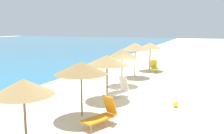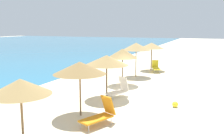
{
  "view_description": "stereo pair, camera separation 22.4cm",
  "coord_description": "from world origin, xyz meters",
  "px_view_note": "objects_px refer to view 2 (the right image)",
  "views": [
    {
      "loc": [
        -14.34,
        -4.01,
        4.0
      ],
      "look_at": [
        -0.04,
        1.49,
        1.57
      ],
      "focal_mm": 40.27,
      "sensor_mm": 36.0,
      "label": 1
    },
    {
      "loc": [
        -14.26,
        -4.22,
        4.0
      ],
      "look_at": [
        -0.04,
        1.49,
        1.57
      ],
      "focal_mm": 40.27,
      "sensor_mm": 36.0,
      "label": 2
    }
  ],
  "objects_px": {
    "lounge_chair_2": "(119,89)",
    "beach_umbrella_4": "(136,47)",
    "beach_umbrella_1": "(80,68)",
    "beach_umbrella_5": "(152,46)",
    "beach_umbrella_3": "(123,53)",
    "beach_ball": "(175,104)",
    "lounge_chair_0": "(156,67)",
    "lounge_chair_1": "(100,114)",
    "beach_umbrella_0": "(20,87)",
    "beach_umbrella_2": "(107,60)"
  },
  "relations": [
    {
      "from": "lounge_chair_0",
      "to": "lounge_chair_2",
      "type": "distance_m",
      "value": 9.04
    },
    {
      "from": "beach_umbrella_1",
      "to": "lounge_chair_0",
      "type": "bearing_deg",
      "value": -3.42
    },
    {
      "from": "beach_ball",
      "to": "beach_umbrella_0",
      "type": "bearing_deg",
      "value": 147.93
    },
    {
      "from": "beach_umbrella_5",
      "to": "lounge_chair_1",
      "type": "distance_m",
      "value": 14.12
    },
    {
      "from": "beach_umbrella_3",
      "to": "lounge_chair_2",
      "type": "distance_m",
      "value": 3.6
    },
    {
      "from": "beach_umbrella_2",
      "to": "beach_umbrella_3",
      "type": "height_order",
      "value": "beach_umbrella_3"
    },
    {
      "from": "beach_umbrella_3",
      "to": "beach_umbrella_4",
      "type": "xyz_separation_m",
      "value": [
        3.19,
        -0.03,
        0.25
      ]
    },
    {
      "from": "beach_umbrella_0",
      "to": "lounge_chair_1",
      "type": "distance_m",
      "value": 3.65
    },
    {
      "from": "lounge_chair_2",
      "to": "beach_umbrella_4",
      "type": "bearing_deg",
      "value": -57.77
    },
    {
      "from": "lounge_chair_0",
      "to": "lounge_chair_1",
      "type": "relative_size",
      "value": 1.01
    },
    {
      "from": "beach_umbrella_5",
      "to": "lounge_chair_1",
      "type": "height_order",
      "value": "beach_umbrella_5"
    },
    {
      "from": "lounge_chair_0",
      "to": "beach_umbrella_5",
      "type": "bearing_deg",
      "value": -68.02
    },
    {
      "from": "beach_umbrella_4",
      "to": "beach_umbrella_5",
      "type": "bearing_deg",
      "value": -7.38
    },
    {
      "from": "beach_umbrella_4",
      "to": "lounge_chair_1",
      "type": "xyz_separation_m",
      "value": [
        -10.45,
        -1.58,
        -2.01
      ]
    },
    {
      "from": "beach_umbrella_0",
      "to": "beach_ball",
      "type": "relative_size",
      "value": 7.96
    },
    {
      "from": "beach_umbrella_5",
      "to": "lounge_chair_2",
      "type": "distance_m",
      "value": 9.89
    },
    {
      "from": "beach_umbrella_4",
      "to": "lounge_chair_0",
      "type": "bearing_deg",
      "value": -20.17
    },
    {
      "from": "lounge_chair_2",
      "to": "beach_ball",
      "type": "xyz_separation_m",
      "value": [
        -0.76,
        -3.29,
        -0.29
      ]
    },
    {
      "from": "beach_umbrella_0",
      "to": "beach_umbrella_5",
      "type": "relative_size",
      "value": 0.93
    },
    {
      "from": "beach_umbrella_1",
      "to": "beach_umbrella_2",
      "type": "bearing_deg",
      "value": 0.26
    },
    {
      "from": "beach_umbrella_5",
      "to": "beach_ball",
      "type": "distance_m",
      "value": 11.3
    },
    {
      "from": "beach_umbrella_4",
      "to": "lounge_chair_2",
      "type": "relative_size",
      "value": 1.87
    },
    {
      "from": "beach_umbrella_1",
      "to": "beach_umbrella_5",
      "type": "relative_size",
      "value": 0.97
    },
    {
      "from": "beach_umbrella_2",
      "to": "lounge_chair_1",
      "type": "height_order",
      "value": "beach_umbrella_2"
    },
    {
      "from": "beach_umbrella_0",
      "to": "beach_umbrella_2",
      "type": "height_order",
      "value": "beach_umbrella_2"
    },
    {
      "from": "lounge_chair_1",
      "to": "lounge_chair_2",
      "type": "distance_m",
      "value": 4.31
    },
    {
      "from": "lounge_chair_1",
      "to": "beach_ball",
      "type": "relative_size",
      "value": 5.58
    },
    {
      "from": "beach_umbrella_0",
      "to": "lounge_chair_2",
      "type": "distance_m",
      "value": 7.38
    },
    {
      "from": "beach_umbrella_2",
      "to": "lounge_chair_2",
      "type": "height_order",
      "value": "beach_umbrella_2"
    },
    {
      "from": "beach_umbrella_1",
      "to": "beach_umbrella_5",
      "type": "distance_m",
      "value": 13.3
    },
    {
      "from": "beach_umbrella_0",
      "to": "beach_umbrella_4",
      "type": "xyz_separation_m",
      "value": [
        13.35,
        0.12,
        0.33
      ]
    },
    {
      "from": "beach_umbrella_0",
      "to": "lounge_chair_2",
      "type": "height_order",
      "value": "beach_umbrella_0"
    },
    {
      "from": "lounge_chair_0",
      "to": "lounge_chair_1",
      "type": "distance_m",
      "value": 13.3
    },
    {
      "from": "beach_umbrella_1",
      "to": "beach_umbrella_5",
      "type": "xyz_separation_m",
      "value": [
        13.3,
        -0.17,
        0.09
      ]
    },
    {
      "from": "beach_umbrella_0",
      "to": "lounge_chair_2",
      "type": "bearing_deg",
      "value": -5.74
    },
    {
      "from": "beach_umbrella_1",
      "to": "beach_umbrella_4",
      "type": "relative_size",
      "value": 0.9
    },
    {
      "from": "beach_umbrella_4",
      "to": "lounge_chair_2",
      "type": "xyz_separation_m",
      "value": [
        -6.2,
        -0.84,
        -2.02
      ]
    },
    {
      "from": "beach_umbrella_0",
      "to": "beach_umbrella_2",
      "type": "relative_size",
      "value": 0.97
    },
    {
      "from": "beach_umbrella_1",
      "to": "lounge_chair_1",
      "type": "bearing_deg",
      "value": -116.98
    },
    {
      "from": "beach_umbrella_5",
      "to": "beach_umbrella_0",
      "type": "bearing_deg",
      "value": 178.88
    },
    {
      "from": "beach_umbrella_3",
      "to": "beach_ball",
      "type": "relative_size",
      "value": 8.45
    },
    {
      "from": "beach_umbrella_5",
      "to": "lounge_chair_1",
      "type": "relative_size",
      "value": 1.54
    },
    {
      "from": "beach_umbrella_2",
      "to": "beach_umbrella_0",
      "type": "bearing_deg",
      "value": 178.72
    },
    {
      "from": "beach_umbrella_5",
      "to": "lounge_chair_2",
      "type": "relative_size",
      "value": 1.74
    },
    {
      "from": "lounge_chair_0",
      "to": "lounge_chair_1",
      "type": "bearing_deg",
      "value": 72.89
    },
    {
      "from": "lounge_chair_1",
      "to": "beach_ball",
      "type": "distance_m",
      "value": 4.34
    },
    {
      "from": "beach_umbrella_1",
      "to": "lounge_chair_2",
      "type": "xyz_separation_m",
      "value": [
        3.59,
        -0.56,
        -1.77
      ]
    },
    {
      "from": "beach_umbrella_2",
      "to": "beach_umbrella_3",
      "type": "relative_size",
      "value": 0.97
    },
    {
      "from": "beach_umbrella_3",
      "to": "lounge_chair_0",
      "type": "height_order",
      "value": "beach_umbrella_3"
    },
    {
      "from": "beach_umbrella_5",
      "to": "beach_umbrella_4",
      "type": "bearing_deg",
      "value": 172.62
    }
  ]
}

